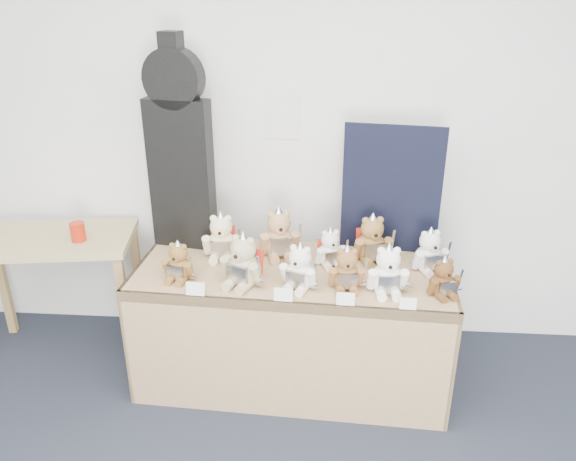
# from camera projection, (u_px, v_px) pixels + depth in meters

# --- Properties ---
(room_shell) EXTENTS (6.00, 6.00, 6.00)m
(room_shell) POSITION_uv_depth(u_px,v_px,m) (282.00, 115.00, 3.38)
(room_shell) COLOR white
(room_shell) RESTS_ON floor
(display_table) EXTENTS (1.81, 0.83, 0.74)m
(display_table) POSITION_uv_depth(u_px,v_px,m) (291.00, 300.00, 3.16)
(display_table) COLOR #99734D
(display_table) RESTS_ON floor
(side_table) EXTENTS (1.04, 0.68, 0.81)m
(side_table) POSITION_uv_depth(u_px,v_px,m) (53.00, 256.00, 3.45)
(side_table) COLOR #988352
(side_table) RESTS_ON floor
(guitar_case) EXTENTS (0.39, 0.18, 1.25)m
(guitar_case) POSITION_uv_depth(u_px,v_px,m) (179.00, 148.00, 3.22)
(guitar_case) COLOR black
(guitar_case) RESTS_ON display_table
(navy_board) EXTENTS (0.57, 0.11, 0.76)m
(navy_board) POSITION_uv_depth(u_px,v_px,m) (391.00, 190.00, 3.25)
(navy_board) COLOR black
(navy_board) RESTS_ON display_table
(red_cup) EXTENTS (0.09, 0.09, 0.12)m
(red_cup) POSITION_uv_depth(u_px,v_px,m) (78.00, 232.00, 3.32)
(red_cup) COLOR #B6200C
(red_cup) RESTS_ON side_table
(teddy_front_far_left) EXTENTS (0.20, 0.18, 0.24)m
(teddy_front_far_left) POSITION_uv_depth(u_px,v_px,m) (179.00, 263.00, 3.01)
(teddy_front_far_left) COLOR brown
(teddy_front_far_left) RESTS_ON display_table
(teddy_front_left) EXTENTS (0.25, 0.25, 0.32)m
(teddy_front_left) POSITION_uv_depth(u_px,v_px,m) (243.00, 263.00, 2.96)
(teddy_front_left) COLOR tan
(teddy_front_left) RESTS_ON display_table
(teddy_front_centre) EXTENTS (0.22, 0.21, 0.28)m
(teddy_front_centre) POSITION_uv_depth(u_px,v_px,m) (300.00, 269.00, 2.93)
(teddy_front_centre) COLOR white
(teddy_front_centre) RESTS_ON display_table
(teddy_front_right) EXTENTS (0.21, 0.18, 0.26)m
(teddy_front_right) POSITION_uv_depth(u_px,v_px,m) (347.00, 270.00, 2.92)
(teddy_front_right) COLOR brown
(teddy_front_right) RESTS_ON display_table
(teddy_front_far_right) EXTENTS (0.24, 0.20, 0.29)m
(teddy_front_far_right) POSITION_uv_depth(u_px,v_px,m) (388.00, 272.00, 2.88)
(teddy_front_far_right) COLOR white
(teddy_front_far_right) RESTS_ON display_table
(teddy_front_end) EXTENTS (0.19, 0.18, 0.23)m
(teddy_front_end) POSITION_uv_depth(u_px,v_px,m) (443.00, 279.00, 2.86)
(teddy_front_end) COLOR brown
(teddy_front_end) RESTS_ON display_table
(teddy_back_left) EXTENTS (0.25, 0.21, 0.30)m
(teddy_back_left) POSITION_uv_depth(u_px,v_px,m) (222.00, 238.00, 3.25)
(teddy_back_left) COLOR beige
(teddy_back_left) RESTS_ON display_table
(teddy_back_centre_left) EXTENTS (0.27, 0.24, 0.32)m
(teddy_back_centre_left) POSITION_uv_depth(u_px,v_px,m) (279.00, 235.00, 3.27)
(teddy_back_centre_left) COLOR tan
(teddy_back_centre_left) RESTS_ON display_table
(teddy_back_centre_right) EXTENTS (0.20, 0.19, 0.24)m
(teddy_back_centre_right) POSITION_uv_depth(u_px,v_px,m) (330.00, 249.00, 3.18)
(teddy_back_centre_right) COLOR white
(teddy_back_centre_right) RESTS_ON display_table
(teddy_back_right) EXTENTS (0.26, 0.23, 0.31)m
(teddy_back_right) POSITION_uv_depth(u_px,v_px,m) (372.00, 241.00, 3.22)
(teddy_back_right) COLOR olive
(teddy_back_right) RESTS_ON display_table
(teddy_back_end) EXTENTS (0.23, 0.21, 0.27)m
(teddy_back_end) POSITION_uv_depth(u_px,v_px,m) (429.00, 252.00, 3.11)
(teddy_back_end) COLOR silver
(teddy_back_end) RESTS_ON display_table
(entry_card_a) EXTENTS (0.10, 0.03, 0.07)m
(entry_card_a) POSITION_uv_depth(u_px,v_px,m) (195.00, 289.00, 2.88)
(entry_card_a) COLOR silver
(entry_card_a) RESTS_ON display_table
(entry_card_b) EXTENTS (0.10, 0.03, 0.07)m
(entry_card_b) POSITION_uv_depth(u_px,v_px,m) (283.00, 295.00, 2.83)
(entry_card_b) COLOR silver
(entry_card_b) RESTS_ON display_table
(entry_card_c) EXTENTS (0.09, 0.02, 0.07)m
(entry_card_c) POSITION_uv_depth(u_px,v_px,m) (346.00, 299.00, 2.79)
(entry_card_c) COLOR silver
(entry_card_c) RESTS_ON display_table
(entry_card_d) EXTENTS (0.08, 0.02, 0.06)m
(entry_card_d) POSITION_uv_depth(u_px,v_px,m) (408.00, 304.00, 2.76)
(entry_card_d) COLOR silver
(entry_card_d) RESTS_ON display_table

